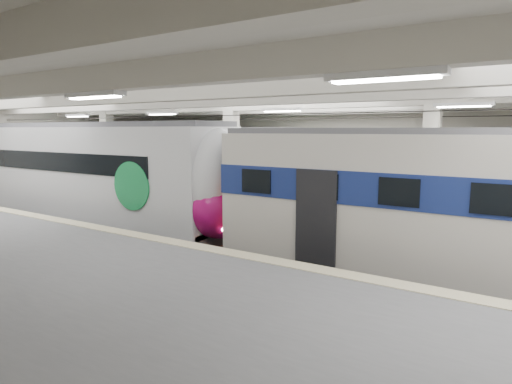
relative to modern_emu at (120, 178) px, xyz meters
The scene contains 4 objects.
station_hall 6.85m from the modern_emu, 14.86° to the right, with size 36.00×24.00×5.75m.
modern_emu is the anchor object (origin of this frame).
older_rer 12.67m from the modern_emu, ahead, with size 12.88×2.84×4.28m.
far_train 5.69m from the modern_emu, 104.85° to the left, with size 13.54×3.16×4.32m.
Camera 1 is at (7.70, -11.84, 4.23)m, focal length 30.00 mm.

